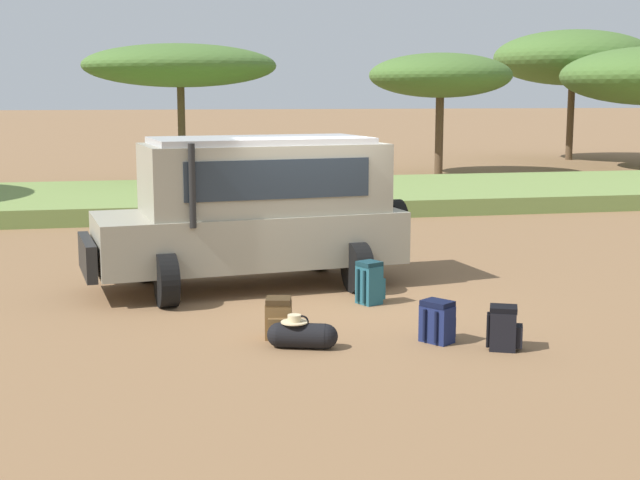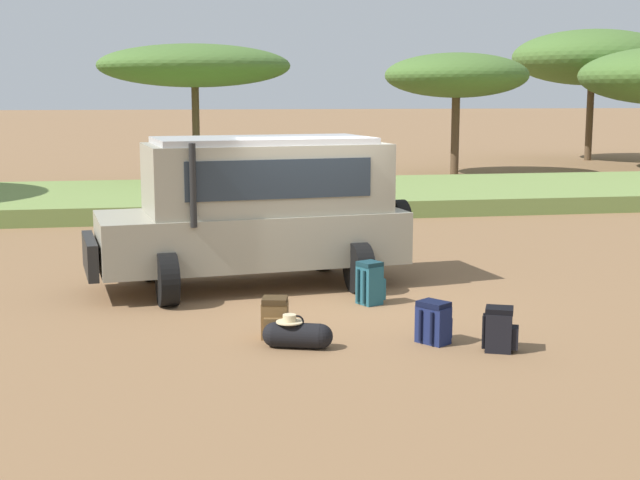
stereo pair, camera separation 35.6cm
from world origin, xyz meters
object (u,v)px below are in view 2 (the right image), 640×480
at_px(backpack_beside_front_wheel, 275,318).
at_px(acacia_tree_far_right, 593,58).
at_px(acacia_tree_centre_back, 195,66).
at_px(duffel_bag_low_black_case, 297,335).
at_px(acacia_tree_right_mid, 457,76).
at_px(safari_vehicle, 258,208).
at_px(backpack_near_rear_wheel, 434,323).
at_px(backpack_outermost, 370,283).
at_px(backpack_cluster_center, 500,330).

bearing_deg(backpack_beside_front_wheel, acacia_tree_far_right, 56.56).
bearing_deg(acacia_tree_far_right, acacia_tree_centre_back, -152.99).
relative_size(duffel_bag_low_black_case, acacia_tree_right_mid, 0.16).
distance_m(safari_vehicle, duffel_bag_low_black_case, 3.88).
distance_m(backpack_near_rear_wheel, duffel_bag_low_black_case, 1.75).
height_order(backpack_beside_front_wheel, backpack_outermost, backpack_outermost).
relative_size(safari_vehicle, backpack_outermost, 8.39).
height_order(backpack_near_rear_wheel, backpack_outermost, backpack_outermost).
height_order(backpack_cluster_center, duffel_bag_low_black_case, backpack_cluster_center).
relative_size(backpack_beside_front_wheel, backpack_outermost, 0.82).
relative_size(backpack_beside_front_wheel, backpack_cluster_center, 0.97).
bearing_deg(safari_vehicle, acacia_tree_far_right, 53.51).
height_order(backpack_beside_front_wheel, duffel_bag_low_black_case, backpack_beside_front_wheel).
xyz_separation_m(backpack_outermost, acacia_tree_right_mid, (8.25, 20.44, 3.48)).
bearing_deg(safari_vehicle, backpack_outermost, -46.52).
bearing_deg(backpack_cluster_center, backpack_beside_front_wheel, 157.74).
distance_m(duffel_bag_low_black_case, acacia_tree_far_right, 34.23).
bearing_deg(acacia_tree_right_mid, duffel_bag_low_black_case, -113.23).
relative_size(backpack_outermost, duffel_bag_low_black_case, 0.75).
bearing_deg(duffel_bag_low_black_case, safari_vehicle, 91.14).
bearing_deg(backpack_near_rear_wheel, backpack_outermost, 97.89).
relative_size(safari_vehicle, backpack_near_rear_wheel, 10.06).
bearing_deg(backpack_outermost, acacia_tree_centre_back, 96.27).
bearing_deg(backpack_cluster_center, duffel_bag_low_black_case, 166.72).
xyz_separation_m(acacia_tree_centre_back, acacia_tree_far_right, (18.72, 9.54, 0.75)).
bearing_deg(acacia_tree_right_mid, backpack_cluster_center, -107.40).
xyz_separation_m(backpack_beside_front_wheel, backpack_cluster_center, (2.65, -1.08, 0.01)).
bearing_deg(backpack_near_rear_wheel, duffel_bag_low_black_case, 177.19).
xyz_separation_m(backpack_cluster_center, acacia_tree_centre_back, (-2.85, 19.59, 3.74)).
xyz_separation_m(safari_vehicle, backpack_outermost, (1.51, -1.59, -0.98)).
bearing_deg(safari_vehicle, acacia_tree_centre_back, 91.28).
xyz_separation_m(backpack_near_rear_wheel, acacia_tree_right_mid, (7.94, 22.65, 3.53)).
distance_m(backpack_beside_front_wheel, acacia_tree_centre_back, 18.88).
bearing_deg(acacia_tree_right_mid, safari_vehicle, -117.37).
bearing_deg(acacia_tree_far_right, acacia_tree_right_mid, -145.18).
xyz_separation_m(backpack_cluster_center, backpack_outermost, (-1.00, 2.69, 0.05)).
height_order(backpack_cluster_center, backpack_outermost, backpack_outermost).
distance_m(duffel_bag_low_black_case, acacia_tree_right_mid, 24.82).
relative_size(backpack_cluster_center, acacia_tree_centre_back, 0.09).
bearing_deg(acacia_tree_centre_back, duffel_bag_low_black_case, -88.74).
bearing_deg(safari_vehicle, backpack_beside_front_wheel, -92.51).
height_order(backpack_cluster_center, backpack_near_rear_wheel, backpack_cluster_center).
bearing_deg(acacia_tree_centre_back, acacia_tree_right_mid, 19.36).
bearing_deg(acacia_tree_centre_back, safari_vehicle, -88.72).
bearing_deg(safari_vehicle, acacia_tree_right_mid, 62.63).
relative_size(safari_vehicle, backpack_beside_front_wheel, 10.24).
bearing_deg(backpack_beside_front_wheel, acacia_tree_centre_back, 90.63).
relative_size(backpack_cluster_center, duffel_bag_low_black_case, 0.64).
xyz_separation_m(safari_vehicle, backpack_near_rear_wheel, (1.82, -3.80, -1.03)).
height_order(acacia_tree_centre_back, acacia_tree_right_mid, acacia_tree_centre_back).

